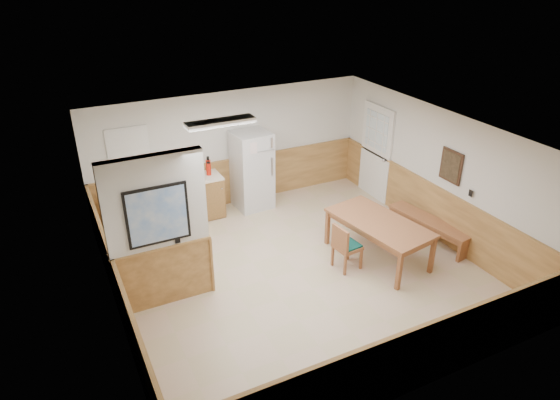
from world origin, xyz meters
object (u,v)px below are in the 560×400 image
dining_table (379,226)px  dining_chair (344,244)px  refrigerator (252,170)px  fire_extinguisher (208,167)px  dining_bench (429,224)px  soap_bottle (137,185)px

dining_table → dining_chair: 0.76m
refrigerator → dining_chair: size_ratio=1.98×
fire_extinguisher → dining_table: bearing=-68.3°
dining_table → dining_bench: size_ratio=1.13×
refrigerator → dining_bench: size_ratio=0.94×
refrigerator → soap_bottle: size_ratio=8.46×
dining_chair → dining_bench: bearing=-3.4°
refrigerator → dining_table: size_ratio=0.83×
dining_chair → soap_bottle: (-2.86, 2.92, 0.50)m
dining_bench → fire_extinguisher: size_ratio=4.49×
dining_table → fire_extinguisher: 3.66m
refrigerator → fire_extinguisher: (-0.94, 0.06, 0.23)m
refrigerator → fire_extinguisher: bearing=172.5°
dining_bench → soap_bottle: size_ratio=8.99×
dining_table → dining_chair: dining_chair is taller
dining_table → fire_extinguisher: size_ratio=5.09×
dining_table → refrigerator: bearing=103.0°
refrigerator → dining_chair: bearing=-84.9°
soap_bottle → dining_chair: bearing=-45.6°
refrigerator → fire_extinguisher: 0.97m
refrigerator → dining_table: refrigerator is taller
dining_chair → soap_bottle: size_ratio=4.26×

